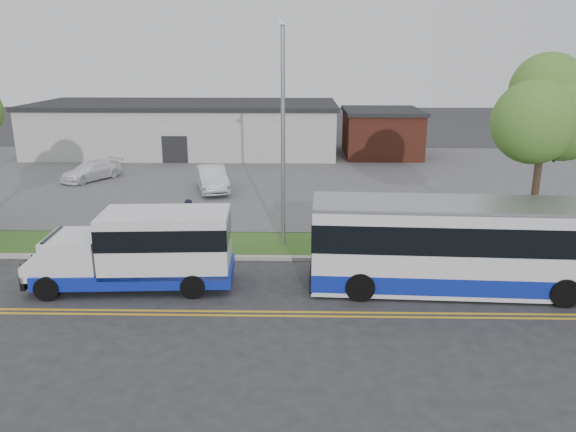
{
  "coord_description": "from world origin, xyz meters",
  "views": [
    {
      "loc": [
        3.73,
        -21.0,
        8.35
      ],
      "look_at": [
        3.23,
        2.19,
        1.6
      ],
      "focal_mm": 35.0,
      "sensor_mm": 36.0,
      "label": 1
    }
  ],
  "objects_px": {
    "streetlight_near": "(283,130)",
    "pedestrian": "(188,220)",
    "transit_bus": "(475,247)",
    "parked_car_a": "(212,178)",
    "tree_east": "(546,106)",
    "shuttle_bus": "(147,247)",
    "parked_car_b": "(91,171)"
  },
  "relations": [
    {
      "from": "streetlight_near",
      "to": "shuttle_bus",
      "type": "distance_m",
      "value": 7.58
    },
    {
      "from": "pedestrian",
      "to": "streetlight_near",
      "type": "bearing_deg",
      "value": 134.55
    },
    {
      "from": "tree_east",
      "to": "parked_car_a",
      "type": "relative_size",
      "value": 1.77
    },
    {
      "from": "transit_bus",
      "to": "parked_car_a",
      "type": "height_order",
      "value": "transit_bus"
    },
    {
      "from": "transit_bus",
      "to": "parked_car_a",
      "type": "distance_m",
      "value": 18.88
    },
    {
      "from": "streetlight_near",
      "to": "parked_car_a",
      "type": "xyz_separation_m",
      "value": [
        -4.74,
        10.19,
        -4.36
      ]
    },
    {
      "from": "shuttle_bus",
      "to": "transit_bus",
      "type": "relative_size",
      "value": 0.63
    },
    {
      "from": "transit_bus",
      "to": "pedestrian",
      "type": "relative_size",
      "value": 6.2
    },
    {
      "from": "streetlight_near",
      "to": "shuttle_bus",
      "type": "relative_size",
      "value": 1.25
    },
    {
      "from": "pedestrian",
      "to": "parked_car_a",
      "type": "distance_m",
      "value": 9.57
    },
    {
      "from": "streetlight_near",
      "to": "pedestrian",
      "type": "relative_size",
      "value": 4.94
    },
    {
      "from": "tree_east",
      "to": "transit_bus",
      "type": "height_order",
      "value": "tree_east"
    },
    {
      "from": "pedestrian",
      "to": "parked_car_a",
      "type": "xyz_separation_m",
      "value": [
        -0.4,
        9.56,
        -0.19
      ]
    },
    {
      "from": "tree_east",
      "to": "parked_car_a",
      "type": "distance_m",
      "value": 19.35
    },
    {
      "from": "shuttle_bus",
      "to": "transit_bus",
      "type": "xyz_separation_m",
      "value": [
        11.92,
        -0.04,
        0.13
      ]
    },
    {
      "from": "pedestrian",
      "to": "parked_car_b",
      "type": "bearing_deg",
      "value": -91.37
    },
    {
      "from": "transit_bus",
      "to": "parked_car_a",
      "type": "bearing_deg",
      "value": 131.58
    },
    {
      "from": "transit_bus",
      "to": "pedestrian",
      "type": "distance_m",
      "value": 12.52
    },
    {
      "from": "tree_east",
      "to": "parked_car_b",
      "type": "bearing_deg",
      "value": 152.22
    },
    {
      "from": "tree_east",
      "to": "parked_car_a",
      "type": "height_order",
      "value": "tree_east"
    },
    {
      "from": "transit_bus",
      "to": "pedestrian",
      "type": "bearing_deg",
      "value": 158.51
    },
    {
      "from": "shuttle_bus",
      "to": "parked_car_a",
      "type": "distance_m",
      "value": 14.69
    },
    {
      "from": "pedestrian",
      "to": "parked_car_b",
      "type": "relative_size",
      "value": 0.44
    },
    {
      "from": "transit_bus",
      "to": "parked_car_a",
      "type": "relative_size",
      "value": 2.54
    },
    {
      "from": "pedestrian",
      "to": "tree_east",
      "type": "bearing_deg",
      "value": 141.46
    },
    {
      "from": "tree_east",
      "to": "pedestrian",
      "type": "distance_m",
      "value": 16.18
    },
    {
      "from": "tree_east",
      "to": "parked_car_b",
      "type": "height_order",
      "value": "tree_east"
    },
    {
      "from": "tree_east",
      "to": "streetlight_near",
      "type": "bearing_deg",
      "value": -178.58
    },
    {
      "from": "streetlight_near",
      "to": "shuttle_bus",
      "type": "height_order",
      "value": "streetlight_near"
    },
    {
      "from": "parked_car_a",
      "to": "transit_bus",
      "type": "bearing_deg",
      "value": -67.11
    },
    {
      "from": "shuttle_bus",
      "to": "parked_car_b",
      "type": "distance_m",
      "value": 19.54
    },
    {
      "from": "pedestrian",
      "to": "parked_car_a",
      "type": "height_order",
      "value": "pedestrian"
    }
  ]
}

